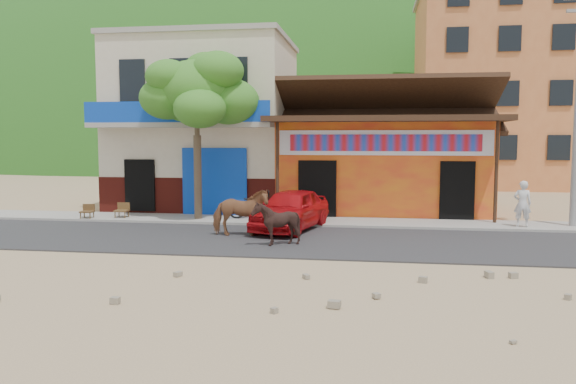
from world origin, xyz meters
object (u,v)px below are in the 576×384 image
object	(u,v)px
cow_dark	(276,223)
cafe_chair_left	(87,205)
pedestrian	(522,204)
scooter	(254,204)
cafe_chair_right	(122,204)
red_car	(291,209)
tree	(197,135)
cow_tan	(240,212)

from	to	relation	value
cow_dark	cafe_chair_left	xyz separation A→B (m)	(-7.62, 3.71, -0.07)
pedestrian	scooter	bearing A→B (deg)	2.67
scooter	cafe_chair_right	distance (m)	4.89
scooter	red_car	bearing A→B (deg)	-154.97
tree	red_car	size ratio (longest dim) A/B	1.52
red_car	cafe_chair_left	xyz separation A→B (m)	(-7.64, 1.02, -0.13)
tree	cow_dark	distance (m)	6.05
cow_tan	red_car	bearing A→B (deg)	-53.80
red_car	scooter	xyz separation A→B (m)	(-1.61, 1.89, -0.09)
pedestrian	cafe_chair_right	xyz separation A→B (m)	(-13.95, 0.12, -0.27)
tree	cow_tan	xyz separation A→B (m)	(2.26, -2.89, -2.36)
cow_tan	cafe_chair_right	world-z (taller)	cow_tan
tree	cow_dark	world-z (taller)	tree
cow_tan	cafe_chair_right	xyz separation A→B (m)	(-5.13, 2.77, -0.15)
cafe_chair_left	scooter	bearing A→B (deg)	1.30
pedestrian	cafe_chair_left	xyz separation A→B (m)	(-15.12, -0.25, -0.29)
cafe_chair_left	cafe_chair_right	world-z (taller)	cafe_chair_right
cafe_chair_left	cow_tan	bearing A→B (deg)	-27.73
tree	cafe_chair_right	world-z (taller)	tree
cow_dark	cafe_chair_right	world-z (taller)	cow_dark
pedestrian	cafe_chair_right	bearing A→B (deg)	6.08
cafe_chair_right	cow_tan	bearing A→B (deg)	-31.57
cafe_chair_left	cafe_chair_right	xyz separation A→B (m)	(1.17, 0.37, 0.03)
scooter	pedestrian	xyz separation A→B (m)	(9.08, -0.62, 0.25)
red_car	pedestrian	world-z (taller)	pedestrian
cow_dark	pedestrian	distance (m)	8.48
cow_tan	red_car	distance (m)	1.92
cow_dark	cafe_chair_left	size ratio (longest dim) A/B	1.33
cafe_chair_left	cafe_chair_right	distance (m)	1.22
red_car	cafe_chair_left	size ratio (longest dim) A/B	4.24
cow_dark	cafe_chair_right	size ratio (longest dim) A/B	1.26
tree	cow_dark	xyz separation A→B (m)	(3.58, -4.21, -2.46)
cow_dark	scooter	world-z (taller)	cow_dark
cow_dark	pedestrian	bearing A→B (deg)	130.99
pedestrian	cafe_chair_left	distance (m)	15.12
cow_tan	tree	bearing A→B (deg)	28.51
cafe_chair_left	cafe_chair_right	bearing A→B (deg)	10.89
scooter	cow_tan	bearing A→B (deg)	169.26
red_car	pedestrian	xyz separation A→B (m)	(7.48, 1.27, 0.17)
red_car	scooter	world-z (taller)	red_car
red_car	pedestrian	distance (m)	7.59
tree	cafe_chair_right	distance (m)	3.82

